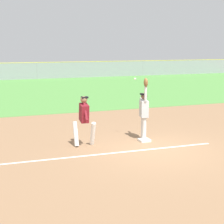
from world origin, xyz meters
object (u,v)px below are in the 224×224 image
object	(u,v)px
parked_car_green	(65,69)
parked_car_blue	(105,68)
baseball	(135,79)
parked_car_black	(18,70)
runner	(84,117)
first_base	(144,140)
fielder	(144,110)

from	to	relation	value
parked_car_green	parked_car_blue	bearing A→B (deg)	-7.05
baseball	parked_car_green	distance (m)	29.93
parked_car_black	parked_car_blue	bearing A→B (deg)	4.16
runner	parked_car_black	world-z (taller)	runner
first_base	fielder	size ratio (longest dim) A/B	0.17
parked_car_green	runner	bearing A→B (deg)	-103.68
runner	parked_car_black	distance (m)	29.91
parked_car_green	fielder	bearing A→B (deg)	-99.50
parked_car_black	parked_car_green	distance (m)	5.36
first_base	runner	distance (m)	2.39
first_base	baseball	world-z (taller)	baseball
runner	baseball	size ratio (longest dim) A/B	23.24
first_base	parked_car_blue	xyz separation A→B (m)	(8.72, 29.76, 0.63)
parked_car_black	first_base	bearing A→B (deg)	-81.09
runner	parked_car_green	distance (m)	30.58
first_base	runner	bearing A→B (deg)	175.20
first_base	parked_car_green	size ratio (longest dim) A/B	0.08
runner	parked_car_blue	xyz separation A→B (m)	(10.90, 29.58, -0.32)
parked_car_black	parked_car_blue	world-z (taller)	same
parked_car_green	parked_car_blue	size ratio (longest dim) A/B	1.01
first_base	runner	xyz separation A→B (m)	(-2.18, 0.18, 0.96)
parked_car_black	parked_car_green	world-z (taller)	same
runner	fielder	bearing A→B (deg)	3.19
fielder	parked_car_green	bearing A→B (deg)	-84.93
runner	parked_car_blue	size ratio (longest dim) A/B	0.39
baseball	parked_car_black	xyz separation A→B (m)	(-1.38, 29.55, -1.53)
baseball	parked_car_black	distance (m)	29.62
first_base	runner	world-z (taller)	runner
runner	parked_car_green	bearing A→B (deg)	81.06
baseball	parked_car_green	world-z (taller)	baseball
fielder	parked_car_blue	world-z (taller)	fielder
runner	parked_car_green	world-z (taller)	runner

